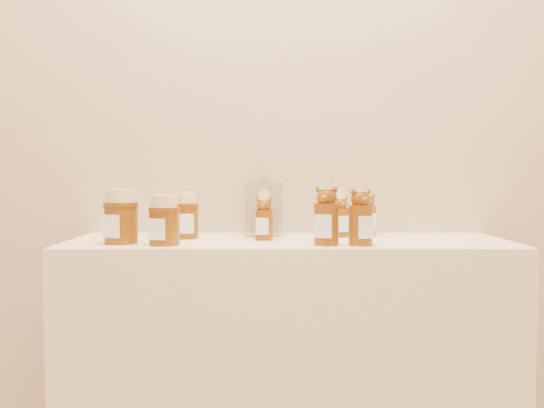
{
  "coord_description": "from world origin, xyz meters",
  "views": [
    {
      "loc": [
        -0.05,
        -0.1,
        1.08
      ],
      "look_at": [
        -0.05,
        1.52,
        1.0
      ],
      "focal_mm": 40.0,
      "sensor_mm": 36.0,
      "label": 1
    }
  ],
  "objects_px": {
    "honey_jar_left": "(121,216)",
    "glass_canister": "(264,207)",
    "display_table": "(288,401)",
    "bear_bottle_front_left": "(326,206)",
    "bear_bottle_back_left": "(264,212)"
  },
  "relations": [
    {
      "from": "display_table",
      "to": "honey_jar_left",
      "type": "xyz_separation_m",
      "value": [
        -0.44,
        -0.09,
        0.52
      ]
    },
    {
      "from": "bear_bottle_front_left",
      "to": "honey_jar_left",
      "type": "relative_size",
      "value": 1.4
    },
    {
      "from": "bear_bottle_front_left",
      "to": "honey_jar_left",
      "type": "height_order",
      "value": "bear_bottle_front_left"
    },
    {
      "from": "honey_jar_left",
      "to": "glass_canister",
      "type": "xyz_separation_m",
      "value": [
        0.37,
        0.19,
        0.02
      ]
    },
    {
      "from": "bear_bottle_front_left",
      "to": "display_table",
      "type": "bearing_deg",
      "value": 147.87
    },
    {
      "from": "bear_bottle_back_left",
      "to": "glass_canister",
      "type": "distance_m",
      "value": 0.11
    },
    {
      "from": "display_table",
      "to": "bear_bottle_front_left",
      "type": "xyz_separation_m",
      "value": [
        0.09,
        -0.12,
        0.55
      ]
    },
    {
      "from": "bear_bottle_back_left",
      "to": "honey_jar_left",
      "type": "bearing_deg",
      "value": -156.23
    },
    {
      "from": "honey_jar_left",
      "to": "display_table",
      "type": "bearing_deg",
      "value": 32.95
    },
    {
      "from": "honey_jar_left",
      "to": "glass_canister",
      "type": "relative_size",
      "value": 0.82
    },
    {
      "from": "display_table",
      "to": "bear_bottle_front_left",
      "type": "relative_size",
      "value": 6.04
    },
    {
      "from": "bear_bottle_front_left",
      "to": "honey_jar_left",
      "type": "bearing_deg",
      "value": -163.19
    },
    {
      "from": "display_table",
      "to": "bear_bottle_front_left",
      "type": "distance_m",
      "value": 0.57
    },
    {
      "from": "bear_bottle_front_left",
      "to": "glass_canister",
      "type": "distance_m",
      "value": 0.28
    },
    {
      "from": "display_table",
      "to": "bear_bottle_front_left",
      "type": "height_order",
      "value": "bear_bottle_front_left"
    }
  ]
}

